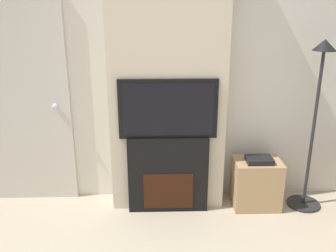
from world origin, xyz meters
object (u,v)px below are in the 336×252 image
Objects in this scene: fireplace at (168,174)px; media_stand at (256,183)px; floor_lamp at (315,114)px; television at (168,109)px.

media_stand is (0.87, 0.03, -0.12)m from fireplace.
fireplace is 0.46× the size of floor_lamp.
media_stand is (-0.50, 0.01, -0.71)m from floor_lamp.
floor_lamp reaches higher than media_stand.
floor_lamp is 3.05× the size of media_stand.
floor_lamp reaches higher than television.
television reaches higher than media_stand.
television is 1.67× the size of media_stand.
fireplace is 0.88m from media_stand.
television is at bearing -178.06° from media_stand.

